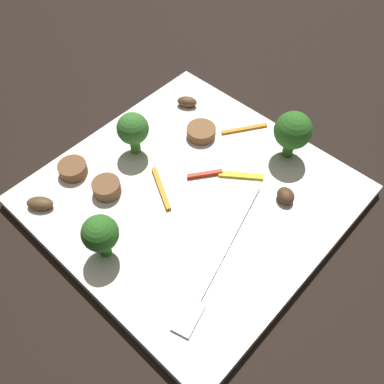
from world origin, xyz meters
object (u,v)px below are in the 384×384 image
fork (217,264)px  broccoli_floret_1 (293,131)px  broccoli_floret_0 (136,128)px  mushroom_1 (40,203)px  mushroom_0 (187,102)px  sausage_slice_1 (201,132)px  pepper_strip_3 (241,176)px  plate (192,196)px  mushroom_2 (286,196)px  pepper_strip_2 (161,188)px  pepper_strip_0 (205,174)px  broccoli_floret_2 (100,234)px  sausage_slice_0 (73,169)px  sausage_slice_2 (107,188)px  pepper_strip_1 (244,129)px

fork → broccoli_floret_1: bearing=176.0°
broccoli_floret_0 → mushroom_1: size_ratio=1.92×
broccoli_floret_0 → mushroom_0: 0.10m
sausage_slice_1 → pepper_strip_3: sausage_slice_1 is taller
plate → pepper_strip_3: (-0.05, 0.03, 0.01)m
mushroom_2 → pepper_strip_2: size_ratio=0.36×
mushroom_1 → pepper_strip_3: 0.22m
broccoli_floret_1 → mushroom_0: bearing=-82.9°
mushroom_0 → pepper_strip_0: size_ratio=0.63×
plate → fork: fork is taller
broccoli_floret_2 → mushroom_2: 0.20m
mushroom_2 → mushroom_0: bearing=-101.8°
sausage_slice_0 → sausage_slice_1: (-0.14, 0.07, -0.00)m
broccoli_floret_0 → broccoli_floret_1: broccoli_floret_1 is taller
mushroom_1 → broccoli_floret_2: bearing=96.8°
fork → pepper_strip_3: same height
broccoli_floret_2 → sausage_slice_0: (-0.04, -0.10, -0.03)m
sausage_slice_1 → sausage_slice_2: sausage_slice_2 is taller
broccoli_floret_2 → pepper_strip_3: 0.17m
mushroom_0 → plate: bearing=45.4°
broccoli_floret_1 → mushroom_2: size_ratio=2.81×
broccoli_floret_0 → broccoli_floret_1: bearing=129.9°
pepper_strip_0 → mushroom_0: bearing=-127.1°
broccoli_floret_0 → pepper_strip_2: 0.07m
pepper_strip_1 → broccoli_floret_1: bearing=92.0°
plate → sausage_slice_2: sausage_slice_2 is taller
broccoli_floret_0 → broccoli_floret_2: bearing=33.9°
broccoli_floret_2 → pepper_strip_1: bearing=-178.4°
sausage_slice_1 → pepper_strip_0: (0.04, 0.05, -0.00)m
sausage_slice_0 → pepper_strip_0: sausage_slice_0 is taller
broccoli_floret_0 → broccoli_floret_1: size_ratio=0.90×
broccoli_floret_0 → mushroom_2: (-0.06, 0.17, -0.03)m
broccoli_floret_0 → plate: bearing=87.3°
broccoli_floret_1 → sausage_slice_2: broccoli_floret_1 is taller
broccoli_floret_1 → pepper_strip_0: broccoli_floret_1 is taller
broccoli_floret_2 → sausage_slice_1: broccoli_floret_2 is taller
sausage_slice_2 → pepper_strip_1: bearing=164.3°
broccoli_floret_0 → mushroom_0: broccoli_floret_0 is taller
plate → broccoli_floret_2: (0.11, -0.01, 0.04)m
fork → pepper_strip_0: (-0.08, -0.08, 0.00)m
mushroom_1 → pepper_strip_0: bearing=146.5°
broccoli_floret_2 → sausage_slice_2: 0.08m
fork → sausage_slice_0: 0.19m
sausage_slice_1 → sausage_slice_0: bearing=-25.1°
plate → pepper_strip_2: bearing=-53.1°
sausage_slice_2 → mushroom_1: size_ratio=1.08×
sausage_slice_2 → mushroom_0: (-0.16, -0.03, -0.00)m
broccoli_floret_1 → mushroom_2: (0.06, 0.04, -0.03)m
broccoli_floret_1 → mushroom_0: (0.02, -0.14, -0.03)m
sausage_slice_0 → pepper_strip_2: (-0.05, 0.09, -0.00)m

